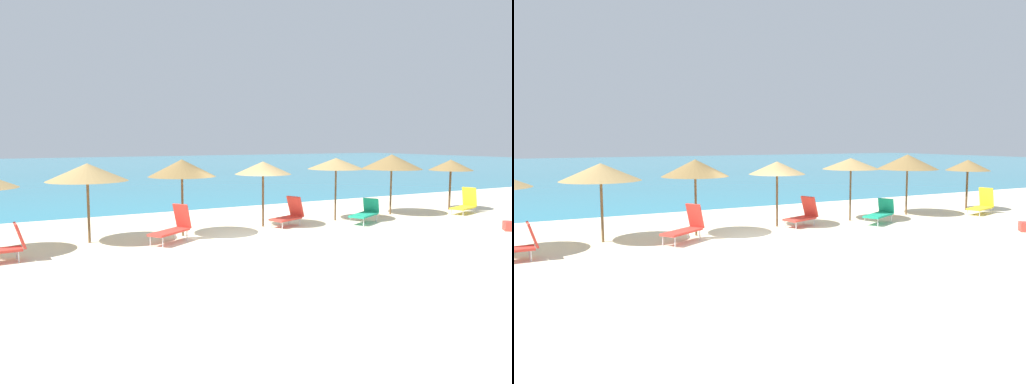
% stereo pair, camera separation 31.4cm
% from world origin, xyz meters
% --- Properties ---
extents(ground_plane, '(160.00, 160.00, 0.00)m').
position_xyz_m(ground_plane, '(0.00, 0.00, 0.00)').
color(ground_plane, beige).
extents(sea_water, '(160.00, 75.39, 0.01)m').
position_xyz_m(sea_water, '(0.00, 45.31, 0.00)').
color(sea_water, teal).
rests_on(sea_water, ground_plane).
extents(dune_ridge, '(43.18, 8.14, 1.66)m').
position_xyz_m(dune_ridge, '(-1.15, -10.15, 0.83)').
color(dune_ridge, beige).
rests_on(dune_ridge, ground_plane).
extents(beach_umbrella_2, '(2.57, 2.57, 2.57)m').
position_xyz_m(beach_umbrella_2, '(-4.74, 2.22, 2.28)').
color(beach_umbrella_2, brown).
rests_on(beach_umbrella_2, ground_plane).
extents(beach_umbrella_3, '(2.32, 2.32, 2.65)m').
position_xyz_m(beach_umbrella_3, '(-1.68, 1.87, 2.35)').
color(beach_umbrella_3, brown).
rests_on(beach_umbrella_3, ground_plane).
extents(beach_umbrella_4, '(2.16, 2.16, 2.50)m').
position_xyz_m(beach_umbrella_4, '(1.67, 2.16, 2.25)').
color(beach_umbrella_4, brown).
rests_on(beach_umbrella_4, ground_plane).
extents(beach_umbrella_5, '(2.32, 2.32, 2.57)m').
position_xyz_m(beach_umbrella_5, '(4.99, 1.98, 2.34)').
color(beach_umbrella_5, brown).
rests_on(beach_umbrella_5, ground_plane).
extents(beach_umbrella_6, '(2.66, 2.66, 2.67)m').
position_xyz_m(beach_umbrella_6, '(8.19, 2.14, 2.34)').
color(beach_umbrella_6, brown).
rests_on(beach_umbrella_6, ground_plane).
extents(beach_umbrella_7, '(2.02, 2.02, 2.38)m').
position_xyz_m(beach_umbrella_7, '(11.73, 1.91, 2.12)').
color(beach_umbrella_7, brown).
rests_on(beach_umbrella_7, ground_plane).
extents(lounge_chair_1, '(1.75, 1.31, 0.95)m').
position_xyz_m(lounge_chair_1, '(5.67, 0.90, 0.42)').
color(lounge_chair_1, '#199972').
rests_on(lounge_chair_1, ground_plane).
extents(lounge_chair_2, '(1.62, 1.02, 1.16)m').
position_xyz_m(lounge_chair_2, '(11.35, 0.73, 0.43)').
color(lounge_chair_2, yellow).
rests_on(lounge_chair_2, ground_plane).
extents(lounge_chair_3, '(1.65, 1.37, 1.21)m').
position_xyz_m(lounge_chair_3, '(-2.33, 0.99, 0.51)').
color(lounge_chair_3, red).
rests_on(lounge_chair_3, ground_plane).
extents(lounge_chair_4, '(1.55, 1.09, 1.13)m').
position_xyz_m(lounge_chair_4, '(2.61, 1.77, 0.45)').
color(lounge_chair_4, red).
rests_on(lounge_chair_4, ground_plane).
extents(cooler_box, '(0.64, 0.65, 0.34)m').
position_xyz_m(cooler_box, '(9.19, -2.94, 0.17)').
color(cooler_box, red).
rests_on(cooler_box, ground_plane).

